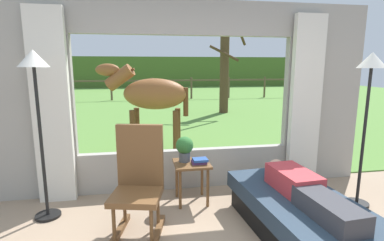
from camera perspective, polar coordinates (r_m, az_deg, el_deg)
The scene contains 16 objects.
back_wall_with_window at distance 4.03m, azimuth -1.14°, elevation 3.97°, with size 5.20×0.12×2.55m.
curtain_panel_left at distance 4.00m, azimuth -25.50°, elevation 2.17°, with size 0.44×0.10×2.40m, color silver.
curtain_panel_right at distance 4.49m, azimuth 21.04°, elevation 3.31°, with size 0.44×0.10×2.40m, color silver.
outdoor_pasture_lawn at distance 14.97m, azimuth -7.59°, elevation 3.94°, with size 36.00×21.68×0.02m, color #568438.
distant_hill_ridge at distance 24.71m, azimuth -8.68°, elevation 9.26°, with size 36.00×2.00×2.40m, color #466227.
recliner_sofa at distance 3.33m, azimuth 19.88°, elevation -16.73°, with size 1.02×1.76×0.42m.
reclining_person at distance 3.17m, azimuth 20.69°, elevation -12.21°, with size 0.38×1.44×0.22m.
rocking_chair at distance 3.12m, azimuth -10.29°, elevation -11.54°, with size 0.60×0.77×1.12m.
side_table at distance 3.75m, azimuth -0.06°, elevation -9.48°, with size 0.44×0.44×0.52m.
potted_plant at distance 3.71m, azimuth -1.44°, elevation -5.21°, with size 0.22×0.22×0.32m.
book_stack at distance 3.68m, azimuth 1.48°, elevation -7.80°, with size 0.20×0.15×0.06m.
floor_lamp_left at distance 3.55m, azimuth -27.96°, elevation 6.17°, with size 0.32×0.32×1.88m.
floor_lamp_right at distance 4.02m, azimuth 31.07°, elevation 6.11°, with size 0.32×0.32×1.86m.
horse at distance 5.81m, azimuth -7.97°, elevation 4.96°, with size 1.82×0.85×1.73m.
pasture_tree at distance 10.72m, azimuth 6.33°, elevation 10.24°, with size 1.33×0.94×3.68m.
pasture_fence_line at distance 15.06m, azimuth -7.69°, elevation 6.79°, with size 16.10×0.10×1.10m.
Camera 1 is at (-0.62, -1.70, 1.71)m, focal length 27.63 mm.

